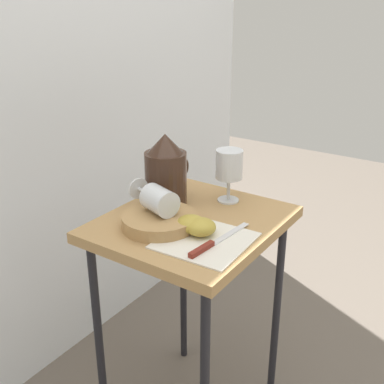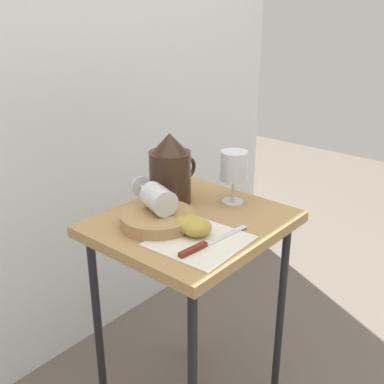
{
  "view_description": "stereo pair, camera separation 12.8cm",
  "coord_description": "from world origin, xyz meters",
  "px_view_note": "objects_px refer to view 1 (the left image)",
  "views": [
    {
      "loc": [
        -0.98,
        -0.66,
        1.28
      ],
      "look_at": [
        0.0,
        0.0,
        0.79
      ],
      "focal_mm": 44.62,
      "sensor_mm": 36.0,
      "label": 1
    },
    {
      "loc": [
        -0.9,
        -0.77,
        1.28
      ],
      "look_at": [
        0.0,
        0.0,
        0.79
      ],
      "focal_mm": 44.62,
      "sensor_mm": 36.0,
      "label": 2
    }
  ],
  "objects_px": {
    "table": "(192,245)",
    "knife": "(212,244)",
    "wine_glass_upright": "(229,167)",
    "pitcher": "(166,176)",
    "basket_tray": "(159,221)",
    "apple_half_right": "(191,224)",
    "apple_half_left": "(201,227)",
    "wine_glass_tipped_near": "(159,200)"
  },
  "relations": [
    {
      "from": "apple_half_left",
      "to": "wine_glass_tipped_near",
      "type": "bearing_deg",
      "value": 92.78
    },
    {
      "from": "wine_glass_upright",
      "to": "apple_half_left",
      "type": "relative_size",
      "value": 2.05
    },
    {
      "from": "wine_glass_tipped_near",
      "to": "knife",
      "type": "height_order",
      "value": "wine_glass_tipped_near"
    },
    {
      "from": "wine_glass_upright",
      "to": "wine_glass_tipped_near",
      "type": "relative_size",
      "value": 0.95
    },
    {
      "from": "basket_tray",
      "to": "apple_half_right",
      "type": "distance_m",
      "value": 0.09
    },
    {
      "from": "pitcher",
      "to": "knife",
      "type": "distance_m",
      "value": 0.31
    },
    {
      "from": "table",
      "to": "knife",
      "type": "bearing_deg",
      "value": -128.97
    },
    {
      "from": "pitcher",
      "to": "wine_glass_upright",
      "type": "distance_m",
      "value": 0.19
    },
    {
      "from": "basket_tray",
      "to": "wine_glass_tipped_near",
      "type": "relative_size",
      "value": 1.2
    },
    {
      "from": "apple_half_right",
      "to": "wine_glass_tipped_near",
      "type": "bearing_deg",
      "value": 93.76
    },
    {
      "from": "basket_tray",
      "to": "wine_glass_tipped_near",
      "type": "bearing_deg",
      "value": 40.47
    },
    {
      "from": "pitcher",
      "to": "knife",
      "type": "xyz_separation_m",
      "value": [
        -0.15,
        -0.25,
        -0.08
      ]
    },
    {
      "from": "table",
      "to": "apple_half_right",
      "type": "xyz_separation_m",
      "value": [
        -0.07,
        -0.04,
        0.11
      ]
    },
    {
      "from": "apple_half_right",
      "to": "knife",
      "type": "bearing_deg",
      "value": -112.05
    },
    {
      "from": "table",
      "to": "apple_half_left",
      "type": "height_order",
      "value": "apple_half_left"
    },
    {
      "from": "apple_half_right",
      "to": "knife",
      "type": "relative_size",
      "value": 0.33
    },
    {
      "from": "apple_half_right",
      "to": "pitcher",
      "type": "bearing_deg",
      "value": 54.7
    },
    {
      "from": "table",
      "to": "basket_tray",
      "type": "bearing_deg",
      "value": 153.32
    },
    {
      "from": "wine_glass_tipped_near",
      "to": "knife",
      "type": "bearing_deg",
      "value": -98.63
    },
    {
      "from": "wine_glass_upright",
      "to": "basket_tray",
      "type": "bearing_deg",
      "value": 165.98
    },
    {
      "from": "basket_tray",
      "to": "apple_half_right",
      "type": "height_order",
      "value": "apple_half_right"
    },
    {
      "from": "wine_glass_upright",
      "to": "apple_half_left",
      "type": "distance_m",
      "value": 0.25
    },
    {
      "from": "apple_half_left",
      "to": "table",
      "type": "bearing_deg",
      "value": 47.03
    },
    {
      "from": "table",
      "to": "knife",
      "type": "xyz_separation_m",
      "value": [
        -0.1,
        -0.13,
        0.09
      ]
    },
    {
      "from": "basket_tray",
      "to": "pitcher",
      "type": "bearing_deg",
      "value": 30.26
    },
    {
      "from": "basket_tray",
      "to": "knife",
      "type": "bearing_deg",
      "value": -95.1
    },
    {
      "from": "wine_glass_upright",
      "to": "pitcher",
      "type": "bearing_deg",
      "value": 128.66
    },
    {
      "from": "wine_glass_tipped_near",
      "to": "apple_half_right",
      "type": "bearing_deg",
      "value": -86.24
    },
    {
      "from": "basket_tray",
      "to": "pitcher",
      "type": "xyz_separation_m",
      "value": [
        0.14,
        0.08,
        0.07
      ]
    },
    {
      "from": "apple_half_right",
      "to": "apple_half_left",
      "type": "bearing_deg",
      "value": -90.35
    },
    {
      "from": "pitcher",
      "to": "apple_half_left",
      "type": "xyz_separation_m",
      "value": [
        -0.12,
        -0.2,
        -0.06
      ]
    },
    {
      "from": "pitcher",
      "to": "wine_glass_tipped_near",
      "type": "distance_m",
      "value": 0.14
    },
    {
      "from": "basket_tray",
      "to": "knife",
      "type": "relative_size",
      "value": 0.85
    },
    {
      "from": "wine_glass_tipped_near",
      "to": "apple_half_left",
      "type": "bearing_deg",
      "value": -87.22
    },
    {
      "from": "apple_half_left",
      "to": "apple_half_right",
      "type": "bearing_deg",
      "value": 89.65
    },
    {
      "from": "wine_glass_upright",
      "to": "knife",
      "type": "xyz_separation_m",
      "value": [
        -0.27,
        -0.11,
        -0.1
      ]
    },
    {
      "from": "basket_tray",
      "to": "wine_glass_upright",
      "type": "bearing_deg",
      "value": -14.02
    },
    {
      "from": "wine_glass_tipped_near",
      "to": "apple_half_right",
      "type": "distance_m",
      "value": 0.11
    },
    {
      "from": "knife",
      "to": "apple_half_left",
      "type": "bearing_deg",
      "value": 57.48
    },
    {
      "from": "wine_glass_tipped_near",
      "to": "knife",
      "type": "distance_m",
      "value": 0.2
    },
    {
      "from": "wine_glass_upright",
      "to": "apple_half_left",
      "type": "bearing_deg",
      "value": -166.62
    },
    {
      "from": "basket_tray",
      "to": "apple_half_left",
      "type": "bearing_deg",
      "value": -81.07
    }
  ]
}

